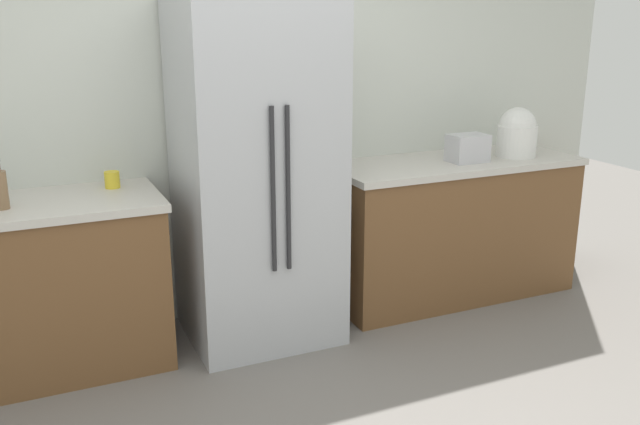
# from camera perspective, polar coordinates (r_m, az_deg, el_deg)

# --- Properties ---
(kitchen_back_panel) EXTENTS (5.54, 0.10, 2.85)m
(kitchen_back_panel) POSITION_cam_1_polar(r_m,az_deg,el_deg) (4.04, -8.82, 11.08)
(kitchen_back_panel) COLOR silver
(kitchen_back_panel) RESTS_ON ground_plane
(counter_left) EXTENTS (1.60, 0.64, 0.89)m
(counter_left) POSITION_cam_1_polar(r_m,az_deg,el_deg) (3.76, -24.94, -6.07)
(counter_left) COLOR brown
(counter_left) RESTS_ON ground_plane
(counter_right) EXTENTS (1.60, 0.64, 0.89)m
(counter_right) POSITION_cam_1_polar(r_m,az_deg,el_deg) (4.51, 10.72, -1.21)
(counter_right) COLOR brown
(counter_right) RESTS_ON ground_plane
(refrigerator) EXTENTS (0.80, 0.73, 1.86)m
(refrigerator) POSITION_cam_1_polar(r_m,az_deg,el_deg) (3.74, -5.30, 3.12)
(refrigerator) COLOR #B2B5BA
(refrigerator) RESTS_ON ground_plane
(toaster) EXTENTS (0.24, 0.16, 0.17)m
(toaster) POSITION_cam_1_polar(r_m,az_deg,el_deg) (4.35, 12.12, 5.24)
(toaster) COLOR silver
(toaster) RESTS_ON counter_right
(rice_cooker) EXTENTS (0.25, 0.25, 0.31)m
(rice_cooker) POSITION_cam_1_polar(r_m,az_deg,el_deg) (4.58, 15.99, 6.32)
(rice_cooker) COLOR white
(rice_cooker) RESTS_ON counter_right
(bottle_a) EXTENTS (0.07, 0.07, 0.24)m
(bottle_a) POSITION_cam_1_polar(r_m,az_deg,el_deg) (3.53, -25.00, 1.81)
(bottle_a) COLOR brown
(bottle_a) RESTS_ON counter_left
(cup_a) EXTENTS (0.08, 0.08, 0.09)m
(cup_a) POSITION_cam_1_polar(r_m,az_deg,el_deg) (3.77, -16.83, 2.62)
(cup_a) COLOR yellow
(cup_a) RESTS_ON counter_left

